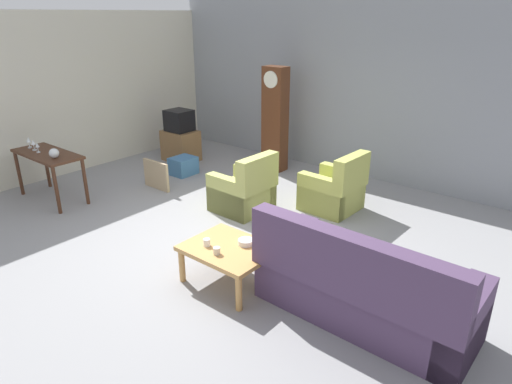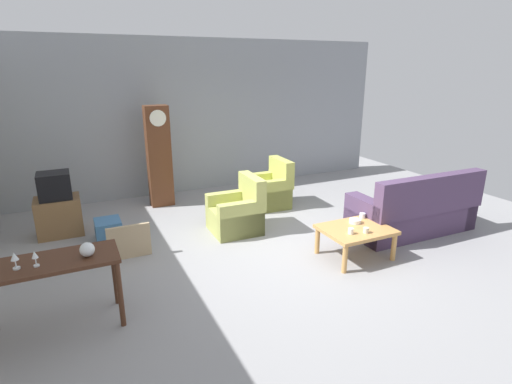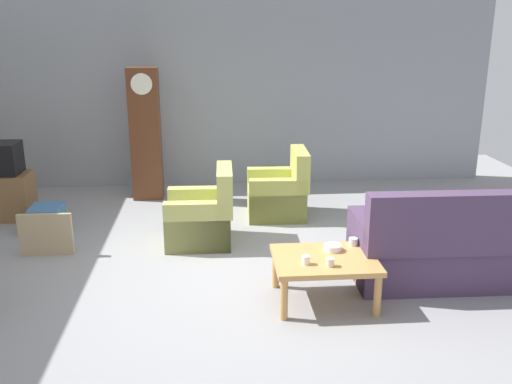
# 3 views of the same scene
# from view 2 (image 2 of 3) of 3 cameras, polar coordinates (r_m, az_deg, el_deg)

# --- Properties ---
(ground_plane) EXTENTS (10.40, 10.40, 0.00)m
(ground_plane) POSITION_cam_2_polar(r_m,az_deg,el_deg) (6.16, 4.53, -7.93)
(ground_plane) COLOR gray
(garage_door_wall) EXTENTS (8.40, 0.16, 3.20)m
(garage_door_wall) POSITION_cam_2_polar(r_m,az_deg,el_deg) (8.92, -6.93, 10.69)
(garage_door_wall) COLOR gray
(garage_door_wall) RESTS_ON ground_plane
(couch_floral) EXTENTS (2.11, 0.91, 1.04)m
(couch_floral) POSITION_cam_2_polar(r_m,az_deg,el_deg) (7.06, 21.58, -2.64)
(couch_floral) COLOR #4C3856
(couch_floral) RESTS_ON ground_plane
(armchair_olive_near) EXTENTS (0.81, 0.78, 0.92)m
(armchair_olive_near) POSITION_cam_2_polar(r_m,az_deg,el_deg) (6.64, -2.69, -3.08)
(armchair_olive_near) COLOR tan
(armchair_olive_near) RESTS_ON ground_plane
(armchair_olive_far) EXTENTS (0.81, 0.78, 0.92)m
(armchair_olive_far) POSITION_cam_2_polar(r_m,az_deg,el_deg) (7.83, 1.79, 0.15)
(armchair_olive_far) COLOR #B3B855
(armchair_olive_far) RESTS_ON ground_plane
(coffee_table_wood) EXTENTS (0.96, 0.76, 0.44)m
(coffee_table_wood) POSITION_cam_2_polar(r_m,az_deg,el_deg) (5.90, 14.00, -5.55)
(coffee_table_wood) COLOR tan
(coffee_table_wood) RESTS_ON ground_plane
(console_table_dark) EXTENTS (1.30, 0.56, 0.78)m
(console_table_dark) POSITION_cam_2_polar(r_m,az_deg,el_deg) (4.59, -27.08, -9.97)
(console_table_dark) COLOR #472819
(console_table_dark) RESTS_ON ground_plane
(grandfather_clock) EXTENTS (0.44, 0.30, 1.94)m
(grandfather_clock) POSITION_cam_2_polar(r_m,az_deg,el_deg) (7.94, -13.62, 4.93)
(grandfather_clock) COLOR #562D19
(grandfather_clock) RESTS_ON ground_plane
(tv_stand_cabinet) EXTENTS (0.68, 0.52, 0.62)m
(tv_stand_cabinet) POSITION_cam_2_polar(r_m,az_deg,el_deg) (7.25, -26.18, -3.11)
(tv_stand_cabinet) COLOR brown
(tv_stand_cabinet) RESTS_ON ground_plane
(tv_crt) EXTENTS (0.48, 0.44, 0.42)m
(tv_crt) POSITION_cam_2_polar(r_m,az_deg,el_deg) (7.10, -26.74, 0.82)
(tv_crt) COLOR black
(tv_crt) RESTS_ON tv_stand_cabinet
(framed_picture_leaning) EXTENTS (0.60, 0.05, 0.49)m
(framed_picture_leaning) POSITION_cam_2_polar(r_m,az_deg,el_deg) (6.03, -17.58, -6.76)
(framed_picture_leaning) COLOR tan
(framed_picture_leaning) RESTS_ON ground_plane
(storage_box_blue) EXTENTS (0.39, 0.45, 0.32)m
(storage_box_blue) POSITION_cam_2_polar(r_m,az_deg,el_deg) (6.78, -20.24, -5.07)
(storage_box_blue) COLOR teal
(storage_box_blue) RESTS_ON ground_plane
(glass_dome_cloche) EXTENTS (0.15, 0.15, 0.15)m
(glass_dome_cloche) POSITION_cam_2_polar(r_m,az_deg,el_deg) (4.45, -22.88, -7.54)
(glass_dome_cloche) COLOR silver
(glass_dome_cloche) RESTS_ON console_table_dark
(cup_white_porcelain) EXTENTS (0.08, 0.08, 0.08)m
(cup_white_porcelain) POSITION_cam_2_polar(r_m,az_deg,el_deg) (5.64, 13.33, -5.42)
(cup_white_porcelain) COLOR white
(cup_white_porcelain) RESTS_ON coffee_table_wood
(cup_blue_rimmed) EXTENTS (0.09, 0.09, 0.07)m
(cup_blue_rimmed) POSITION_cam_2_polar(r_m,az_deg,el_deg) (6.26, 14.89, -3.25)
(cup_blue_rimmed) COLOR silver
(cup_blue_rimmed) RESTS_ON coffee_table_wood
(cup_cream_tall) EXTENTS (0.08, 0.08, 0.08)m
(cup_cream_tall) POSITION_cam_2_polar(r_m,az_deg,el_deg) (5.73, 15.37, -5.26)
(cup_cream_tall) COLOR beige
(cup_cream_tall) RESTS_ON coffee_table_wood
(bowl_white_stacked) EXTENTS (0.17, 0.17, 0.06)m
(bowl_white_stacked) POSITION_cam_2_polar(r_m,az_deg,el_deg) (6.04, 13.90, -4.03)
(bowl_white_stacked) COLOR white
(bowl_white_stacked) RESTS_ON coffee_table_wood
(wine_glass_mid) EXTENTS (0.07, 0.07, 0.17)m
(wine_glass_mid) POSITION_cam_2_polar(r_m,az_deg,el_deg) (4.47, -31.10, -8.06)
(wine_glass_mid) COLOR silver
(wine_glass_mid) RESTS_ON console_table_dark
(wine_glass_short) EXTENTS (0.06, 0.06, 0.16)m
(wine_glass_short) POSITION_cam_2_polar(r_m,az_deg,el_deg) (4.44, -28.92, -8.01)
(wine_glass_short) COLOR silver
(wine_glass_short) RESTS_ON console_table_dark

